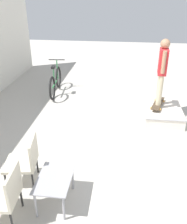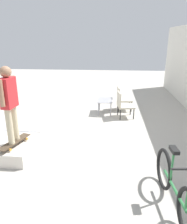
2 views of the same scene
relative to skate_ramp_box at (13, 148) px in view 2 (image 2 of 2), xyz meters
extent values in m
plane|color=#B7B2A8|center=(-1.71, 0.45, -0.15)|extent=(24.00, 24.00, 0.00)
cube|color=silver|center=(0.00, 0.00, 0.00)|extent=(1.18, 0.94, 0.29)
cylinder|color=#B7B7BC|center=(-0.59, 0.00, 0.15)|extent=(0.05, 0.94, 0.05)
cube|color=#473828|center=(0.13, 0.12, 0.23)|extent=(0.89, 0.43, 0.02)
cylinder|color=gold|center=(0.42, 0.16, 0.20)|extent=(0.06, 0.04, 0.05)
cylinder|color=gold|center=(0.36, -0.06, 0.20)|extent=(0.06, 0.04, 0.05)
cylinder|color=gold|center=(-0.09, 0.31, 0.20)|extent=(0.06, 0.04, 0.05)
cylinder|color=gold|center=(-0.16, 0.09, 0.20)|extent=(0.06, 0.04, 0.05)
cylinder|color=#C6B793|center=(0.02, 0.13, 0.63)|extent=(0.13, 0.13, 0.77)
cylinder|color=#C6B793|center=(0.24, 0.12, 0.63)|extent=(0.13, 0.13, 0.77)
cube|color=red|center=(0.13, 0.12, 1.32)|extent=(0.39, 0.23, 0.61)
cylinder|color=#A87A5B|center=(-0.11, 0.14, 1.37)|extent=(0.09, 0.09, 0.52)
cylinder|color=#A87A5B|center=(0.37, 0.11, 1.37)|extent=(0.09, 0.09, 0.52)
sphere|color=#A87A5B|center=(0.13, 0.12, 1.74)|extent=(0.23, 0.23, 0.23)
cube|color=#9E9EA3|center=(-3.07, 1.99, 0.32)|extent=(0.74, 0.51, 0.02)
cylinder|color=#9E9EA3|center=(-3.39, 1.78, 0.08)|extent=(0.04, 0.04, 0.46)
cylinder|color=#9E9EA3|center=(-2.75, 1.78, 0.08)|extent=(0.04, 0.04, 0.46)
cylinder|color=#9E9EA3|center=(-3.39, 2.19, 0.08)|extent=(0.04, 0.04, 0.46)
cylinder|color=#9E9EA3|center=(-2.75, 2.19, 0.08)|extent=(0.04, 0.04, 0.46)
cylinder|color=black|center=(-3.26, 2.92, 0.03)|extent=(0.03, 0.03, 0.35)
cylinder|color=black|center=(-3.70, 2.89, 0.03)|extent=(0.03, 0.03, 0.35)
cylinder|color=black|center=(-3.23, 2.48, 0.03)|extent=(0.03, 0.03, 0.35)
cylinder|color=black|center=(-3.67, 2.45, 0.03)|extent=(0.03, 0.03, 0.35)
cube|color=beige|center=(-3.46, 2.69, 0.23)|extent=(0.56, 0.56, 0.05)
cube|color=beige|center=(-3.45, 2.45, 0.48)|extent=(0.52, 0.08, 0.45)
cylinder|color=black|center=(-2.50, 2.94, 0.03)|extent=(0.03, 0.03, 0.35)
cylinder|color=black|center=(-2.94, 2.87, 0.03)|extent=(0.03, 0.03, 0.35)
cylinder|color=black|center=(-2.43, 2.50, 0.03)|extent=(0.03, 0.03, 0.35)
cylinder|color=black|center=(-2.86, 2.43, 0.03)|extent=(0.03, 0.03, 0.35)
cube|color=beige|center=(-2.68, 2.69, 0.23)|extent=(0.60, 0.60, 0.05)
cube|color=beige|center=(-2.64, 2.45, 0.48)|extent=(0.52, 0.12, 0.45)
torus|color=black|center=(0.88, 3.14, 0.21)|extent=(0.72, 0.12, 0.72)
cylinder|color=#338447|center=(1.41, 3.18, 0.21)|extent=(0.95, 0.12, 0.04)
cylinder|color=#338447|center=(1.22, 3.17, 0.47)|extent=(0.04, 0.04, 0.52)
cube|color=black|center=(1.22, 3.17, 0.76)|extent=(0.23, 0.12, 0.06)
camera|label=1|loc=(-5.90, 1.02, 2.90)|focal=40.00mm
camera|label=2|loc=(4.25, 2.19, 2.38)|focal=35.00mm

